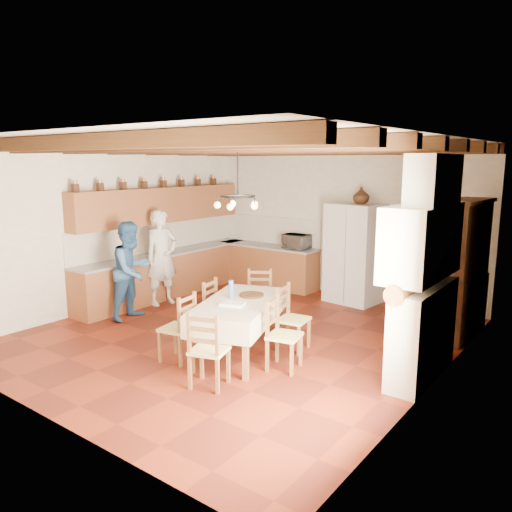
{
  "coord_description": "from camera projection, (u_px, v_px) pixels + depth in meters",
  "views": [
    {
      "loc": [
        4.71,
        -5.86,
        2.71
      ],
      "look_at": [
        0.1,
        0.3,
        1.25
      ],
      "focal_mm": 35.0,
      "sensor_mm": 36.0,
      "label": 1
    }
  ],
  "objects": [
    {
      "name": "floor",
      "position": [
        240.0,
        336.0,
        7.89
      ],
      "size": [
        6.0,
        6.5,
        0.02
      ],
      "primitive_type": "cube",
      "color": "#531A0F",
      "rests_on": "ground"
    },
    {
      "name": "ceiling",
      "position": [
        238.0,
        141.0,
        7.32
      ],
      "size": [
        6.0,
        6.5,
        0.02
      ],
      "primitive_type": "cube",
      "color": "silver",
      "rests_on": "ground"
    },
    {
      "name": "wall_back",
      "position": [
        339.0,
        222.0,
        10.17
      ],
      "size": [
        6.0,
        0.02,
        3.0
      ],
      "primitive_type": "cube",
      "color": "beige",
      "rests_on": "ground"
    },
    {
      "name": "wall_front",
      "position": [
        38.0,
        283.0,
        5.04
      ],
      "size": [
        6.0,
        0.02,
        3.0
      ],
      "primitive_type": "cube",
      "color": "beige",
      "rests_on": "ground"
    },
    {
      "name": "wall_left",
      "position": [
        114.0,
        227.0,
        9.38
      ],
      "size": [
        0.02,
        6.5,
        3.0
      ],
      "primitive_type": "cube",
      "color": "beige",
      "rests_on": "ground"
    },
    {
      "name": "wall_right",
      "position": [
        439.0,
        267.0,
        5.84
      ],
      "size": [
        0.02,
        6.5,
        3.0
      ],
      "primitive_type": "cube",
      "color": "beige",
      "rests_on": "ground"
    },
    {
      "name": "ceiling_beams",
      "position": [
        238.0,
        148.0,
        7.34
      ],
      "size": [
        6.0,
        6.3,
        0.16
      ],
      "primitive_type": null,
      "color": "#33200E",
      "rests_on": "ground"
    },
    {
      "name": "lower_cabinets_left",
      "position": [
        169.0,
        274.0,
        10.22
      ],
      "size": [
        0.6,
        4.3,
        0.86
      ],
      "primitive_type": "cube",
      "color": "brown",
      "rests_on": "ground"
    },
    {
      "name": "lower_cabinets_back",
      "position": [
        268.0,
        266.0,
        11.04
      ],
      "size": [
        2.3,
        0.6,
        0.86
      ],
      "primitive_type": "cube",
      "color": "brown",
      "rests_on": "ground"
    },
    {
      "name": "countertop_left",
      "position": [
        168.0,
        253.0,
        10.14
      ],
      "size": [
        0.62,
        4.3,
        0.04
      ],
      "primitive_type": "cube",
      "color": "gray",
      "rests_on": "lower_cabinets_left"
    },
    {
      "name": "countertop_back",
      "position": [
        268.0,
        246.0,
        10.96
      ],
      "size": [
        2.34,
        0.62,
        0.04
      ],
      "primitive_type": "cube",
      "color": "gray",
      "rests_on": "lower_cabinets_back"
    },
    {
      "name": "backsplash_left",
      "position": [
        158.0,
        236.0,
        10.25
      ],
      "size": [
        0.03,
        4.3,
        0.6
      ],
      "primitive_type": "cube",
      "color": "beige",
      "rests_on": "ground"
    },
    {
      "name": "backsplash_back",
      "position": [
        276.0,
        230.0,
        11.12
      ],
      "size": [
        2.3,
        0.03,
        0.6
      ],
      "primitive_type": "cube",
      "color": "beige",
      "rests_on": "ground"
    },
    {
      "name": "upper_cabinets",
      "position": [
        162.0,
        205.0,
        10.03
      ],
      "size": [
        0.35,
        4.2,
        0.7
      ],
      "primitive_type": "cube",
      "color": "brown",
      "rests_on": "ground"
    },
    {
      "name": "fireplace",
      "position": [
        420.0,
        269.0,
        6.18
      ],
      "size": [
        0.56,
        1.6,
        2.8
      ],
      "primitive_type": null,
      "color": "beige",
      "rests_on": "ground"
    },
    {
      "name": "wall_picture",
      "position": [
        414.0,
        209.0,
        9.17
      ],
      "size": [
        0.34,
        0.03,
        0.42
      ],
      "primitive_type": "cube",
      "color": "#311B13",
      "rests_on": "ground"
    },
    {
      "name": "refrigerator",
      "position": [
        355.0,
        253.0,
        9.66
      ],
      "size": [
        1.04,
        0.89,
        1.92
      ],
      "primitive_type": "cube",
      "rotation": [
        0.0,
        0.0,
        -0.11
      ],
      "color": "silver",
      "rests_on": "floor"
    },
    {
      "name": "hutch",
      "position": [
        462.0,
        269.0,
        7.7
      ],
      "size": [
        0.6,
        1.23,
        2.15
      ],
      "primitive_type": null,
      "rotation": [
        0.0,
        0.0,
        -0.09
      ],
      "color": "#351E0E",
      "rests_on": "floor"
    },
    {
      "name": "dining_table",
      "position": [
        239.0,
        306.0,
        7.01
      ],
      "size": [
        1.47,
        2.0,
        0.79
      ],
      "rotation": [
        0.0,
        0.0,
        0.34
      ],
      "color": "beige",
      "rests_on": "floor"
    },
    {
      "name": "chandelier",
      "position": [
        238.0,
        196.0,
        6.72
      ],
      "size": [
        0.47,
        0.47,
        0.03
      ],
      "primitive_type": "torus",
      "color": "black",
      "rests_on": "ground"
    },
    {
      "name": "chair_left_near",
      "position": [
        177.0,
        327.0,
        6.83
      ],
      "size": [
        0.47,
        0.48,
        0.96
      ],
      "primitive_type": null,
      "rotation": [
        0.0,
        0.0,
        -1.4
      ],
      "color": "brown",
      "rests_on": "floor"
    },
    {
      "name": "chair_left_far",
      "position": [
        201.0,
        309.0,
        7.65
      ],
      "size": [
        0.48,
        0.49,
        0.96
      ],
      "primitive_type": null,
      "rotation": [
        0.0,
        0.0,
        -1.36
      ],
      "color": "brown",
      "rests_on": "floor"
    },
    {
      "name": "chair_right_near",
      "position": [
        284.0,
        334.0,
        6.54
      ],
      "size": [
        0.48,
        0.5,
        0.96
      ],
      "primitive_type": null,
      "rotation": [
        0.0,
        0.0,
        1.8
      ],
      "color": "brown",
      "rests_on": "floor"
    },
    {
      "name": "chair_right_far",
      "position": [
        294.0,
        318.0,
        7.21
      ],
      "size": [
        0.45,
        0.47,
        0.96
      ],
      "primitive_type": null,
      "rotation": [
        0.0,
        0.0,
        1.7
      ],
      "color": "brown",
      "rests_on": "floor"
    },
    {
      "name": "chair_end_near",
      "position": [
        209.0,
        349.0,
        6.03
      ],
      "size": [
        0.52,
        0.51,
        0.96
      ],
      "primitive_type": null,
      "rotation": [
        0.0,
        0.0,
        3.46
      ],
      "color": "brown",
      "rests_on": "floor"
    },
    {
      "name": "chair_end_far",
      "position": [
        259.0,
        299.0,
        8.19
      ],
      "size": [
        0.57,
        0.56,
        0.96
      ],
      "primitive_type": null,
      "rotation": [
        0.0,
        0.0,
        0.58
      ],
      "color": "brown",
      "rests_on": "floor"
    },
    {
      "name": "person_man",
      "position": [
        162.0,
        257.0,
        9.49
      ],
      "size": [
        0.56,
        0.74,
        1.83
      ],
      "primitive_type": "imported",
      "rotation": [
        0.0,
        0.0,
        1.37
      ],
      "color": "silver",
      "rests_on": "floor"
    },
    {
      "name": "person_woman_blue",
      "position": [
        132.0,
        270.0,
        8.63
      ],
      "size": [
        0.75,
        0.91,
        1.71
      ],
      "primitive_type": "imported",
      "rotation": [
        0.0,
        0.0,
        1.7
      ],
      "color": "#325D8F",
      "rests_on": "floor"
    },
    {
      "name": "person_woman_red",
      "position": [
        403.0,
        292.0,
        7.31
      ],
      "size": [
        0.49,
        1.01,
        1.66
      ],
      "primitive_type": "imported",
      "rotation": [
        0.0,
        0.0,
        -1.66
      ],
      "color": "#A7162E",
      "rests_on": "floor"
    },
    {
      "name": "microwave",
      "position": [
        296.0,
        242.0,
        10.49
      ],
      "size": [
        0.56,
        0.39,
        0.3
      ],
      "primitive_type": "imported",
      "rotation": [
        0.0,
        0.0,
        -0.04
      ],
      "color": "silver",
      "rests_on": "countertop_back"
    },
    {
      "name": "fridge_vase",
      "position": [
        361.0,
        195.0,
        9.4
      ],
      "size": [
        0.31,
        0.31,
        0.32
      ],
      "primitive_type": "imported",
      "rotation": [
        0.0,
        0.0,
        0.01
      ],
      "color": "#351E0E",
      "rests_on": "refrigerator"
    }
  ]
}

